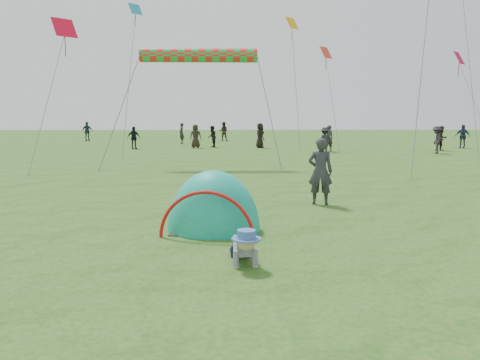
{
  "coord_description": "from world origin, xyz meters",
  "views": [
    {
      "loc": [
        -1.08,
        -7.55,
        2.32
      ],
      "look_at": [
        -0.83,
        2.04,
        1.0
      ],
      "focal_mm": 35.0,
      "sensor_mm": 36.0,
      "label": 1
    }
  ],
  "objects": [
    {
      "name": "diamond_kite_6",
      "position": [
        14.18,
        23.62,
        6.1
      ],
      "size": [
        1.06,
        1.06,
        0.87
      ],
      "primitive_type": "plane",
      "rotation": [
        1.05,
        0.0,
        0.79
      ],
      "color": "#C80A38"
    },
    {
      "name": "crowd_person_16",
      "position": [
        -3.42,
        26.49,
        0.85
      ],
      "size": [
        0.85,
        0.56,
        1.7
      ],
      "primitive_type": "imported",
      "rotation": [
        0.0,
        0.0,
        3.17
      ],
      "color": "black",
      "rests_on": "ground"
    },
    {
      "name": "crawling_toddler",
      "position": [
        -0.83,
        -0.46,
        0.31
      ],
      "size": [
        0.66,
        0.88,
        0.63
      ],
      "primitive_type": null,
      "rotation": [
        0.0,
        0.0,
        0.11
      ],
      "color": "black",
      "rests_on": "ground"
    },
    {
      "name": "popup_tent",
      "position": [
        -1.38,
        1.79,
        0.0
      ],
      "size": [
        2.15,
        1.87,
        2.47
      ],
      "primitive_type": "ellipsoid",
      "rotation": [
        0.0,
        0.0,
        -0.17
      ],
      "color": "#008F5F",
      "rests_on": "ground"
    },
    {
      "name": "crowd_person_12",
      "position": [
        5.49,
        22.87,
        0.86
      ],
      "size": [
        0.69,
        0.51,
        1.72
      ],
      "primitive_type": "imported",
      "rotation": [
        0.0,
        0.0,
        3.32
      ],
      "color": "#303137",
      "rests_on": "ground"
    },
    {
      "name": "crowd_person_13",
      "position": [
        13.16,
        23.29,
        0.82
      ],
      "size": [
        0.93,
        0.81,
        1.65
      ],
      "primitive_type": "imported",
      "rotation": [
        0.0,
        0.0,
        0.26
      ],
      "color": "#30201E",
      "rests_on": "ground"
    },
    {
      "name": "crowd_person_14",
      "position": [
        15.72,
        25.57,
        0.85
      ],
      "size": [
        1.03,
        0.97,
        1.71
      ],
      "primitive_type": "imported",
      "rotation": [
        0.0,
        0.0,
        5.58
      ],
      "color": "#28324B",
      "rests_on": "ground"
    },
    {
      "name": "crowd_person_2",
      "position": [
        -14.21,
        36.62,
        0.88
      ],
      "size": [
        1.05,
        0.46,
        1.77
      ],
      "primitive_type": "imported",
      "rotation": [
        0.0,
        0.0,
        3.11
      ],
      "color": "#233239",
      "rests_on": "ground"
    },
    {
      "name": "crowd_person_8",
      "position": [
        -7.7,
        25.51,
        0.79
      ],
      "size": [
        0.99,
        0.79,
        1.58
      ],
      "primitive_type": "imported",
      "rotation": [
        0.0,
        0.0,
        0.52
      ],
      "color": "black",
      "rests_on": "ground"
    },
    {
      "name": "ground",
      "position": [
        0.0,
        0.0,
        0.0
      ],
      "size": [
        140.0,
        140.0,
        0.0
      ],
      "primitive_type": "plane",
      "color": "#1A5610"
    },
    {
      "name": "diamond_kite_2",
      "position": [
        3.6,
        27.5,
        8.99
      ],
      "size": [
        1.08,
        1.08,
        0.88
      ],
      "primitive_type": "plane",
      "rotation": [
        1.05,
        0.0,
        0.79
      ],
      "color": "#FAA40E"
    },
    {
      "name": "crowd_person_3",
      "position": [
        11.78,
        20.98,
        0.85
      ],
      "size": [
        0.92,
        1.23,
        1.69
      ],
      "primitive_type": "imported",
      "rotation": [
        0.0,
        0.0,
        4.42
      ],
      "color": "#26252E",
      "rests_on": "ground"
    },
    {
      "name": "standing_adult",
      "position": [
        1.33,
        4.53,
        0.88
      ],
      "size": [
        0.71,
        0.53,
        1.76
      ],
      "primitive_type": "imported",
      "rotation": [
        0.0,
        0.0,
        2.96
      ],
      "color": "#2B2C32",
      "rests_on": "ground"
    },
    {
      "name": "crowd_person_4",
      "position": [
        1.25,
        26.5,
        0.9
      ],
      "size": [
        0.87,
        1.03,
        1.8
      ],
      "primitive_type": "imported",
      "rotation": [
        0.0,
        0.0,
        1.98
      ],
      "color": "black",
      "rests_on": "ground"
    },
    {
      "name": "crowd_person_1",
      "position": [
        -2.25,
        27.13,
        0.79
      ],
      "size": [
        0.65,
        0.81,
        1.59
      ],
      "primitive_type": "imported",
      "rotation": [
        0.0,
        0.0,
        4.65
      ],
      "color": "black",
      "rests_on": "ground"
    },
    {
      "name": "diamond_kite_4",
      "position": [
        -6.75,
        22.52,
        8.83
      ],
      "size": [
        0.86,
        0.86,
        0.7
      ],
      "primitive_type": "plane",
      "rotation": [
        1.05,
        0.0,
        0.79
      ],
      "color": "#248CBE"
    },
    {
      "name": "crowd_person_6",
      "position": [
        -4.95,
        31.65,
        0.86
      ],
      "size": [
        0.56,
        0.71,
        1.73
      ],
      "primitive_type": "imported",
      "rotation": [
        0.0,
        0.0,
        4.97
      ],
      "color": "black",
      "rests_on": "ground"
    },
    {
      "name": "diamond_kite_7",
      "position": [
        5.97,
        26.68,
        6.81
      ],
      "size": [
        1.05,
        1.05,
        0.85
      ],
      "primitive_type": "plane",
      "rotation": [
        1.05,
        0.0,
        0.79
      ],
      "color": "red"
    },
    {
      "name": "rainbow_tube_kite",
      "position": [
        -2.38,
        14.07,
        5.02
      ],
      "size": [
        5.26,
        0.64,
        0.64
      ],
      "primitive_type": "cylinder",
      "rotation": [
        0.0,
        1.57,
        0.0
      ],
      "color": "red"
    },
    {
      "name": "crowd_person_15",
      "position": [
        5.08,
        22.12,
        0.8
      ],
      "size": [
        1.12,
        0.76,
        1.6
      ],
      "primitive_type": "imported",
      "rotation": [
        0.0,
        0.0,
        3.31
      ],
      "color": "#232227",
      "rests_on": "ground"
    },
    {
      "name": "diamond_kite_0",
      "position": [
        -8.78,
        15.45,
        6.44
      ],
      "size": [
        1.14,
        1.14,
        0.93
      ],
      "primitive_type": "plane",
      "rotation": [
        1.05,
        0.0,
        0.79
      ],
      "color": "red"
    },
    {
      "name": "crowd_person_7",
      "position": [
        -1.49,
        36.17,
        0.88
      ],
      "size": [
        0.88,
        0.7,
        1.76
      ],
      "primitive_type": "imported",
      "rotation": [
        0.0,
        0.0,
        3.1
      ],
      "color": "#312621",
      "rests_on": "ground"
    }
  ]
}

